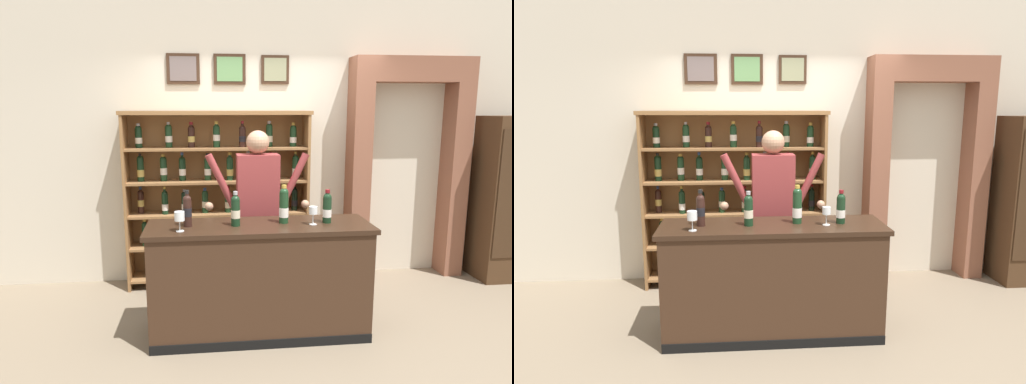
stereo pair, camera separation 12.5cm
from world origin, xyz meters
TOP-DOWN VIEW (x-y plane):
  - ground_plane at (0.00, 0.00)m, footprint 14.00×14.00m
  - back_wall at (-0.00, 1.46)m, footprint 12.00×0.19m
  - wine_shelf at (-0.50, 1.22)m, footprint 1.99×0.35m
  - archway_doorway at (1.64, 1.32)m, footprint 1.35×0.45m
  - tasting_counter at (-0.19, -0.00)m, footprint 1.88×0.58m
  - shopkeeper at (-0.14, 0.61)m, footprint 1.02×0.22m
  - tasting_bottle_prosecco at (-0.79, 0.01)m, footprint 0.07×0.07m
  - tasting_bottle_super_tuscan at (-0.39, -0.02)m, footprint 0.08×0.08m
  - tasting_bottle_bianco at (0.02, 0.03)m, footprint 0.08×0.08m
  - tasting_bottle_grappa at (0.38, 0.00)m, footprint 0.08×0.08m
  - wine_glass_right at (-0.84, -0.14)m, footprint 0.08×0.08m
  - wine_glass_center at (0.25, -0.05)m, footprint 0.07×0.07m

SIDE VIEW (x-z plane):
  - ground_plane at x=0.00m, z-range -0.02..0.00m
  - tasting_counter at x=-0.19m, z-range 0.00..0.98m
  - wine_shelf at x=-0.50m, z-range 0.07..1.98m
  - shopkeeper at x=-0.14m, z-range 0.20..1.93m
  - wine_glass_center at x=0.25m, z-range 1.01..1.16m
  - wine_glass_right at x=-0.84m, z-range 1.01..1.17m
  - tasting_bottle_grappa at x=0.38m, z-range 0.96..1.25m
  - tasting_bottle_super_tuscan at x=-0.39m, z-range 0.97..1.25m
  - tasting_bottle_prosecco at x=-0.79m, z-range 0.96..1.27m
  - tasting_bottle_bianco at x=0.02m, z-range 0.96..1.29m
  - archway_doorway at x=1.64m, z-range 0.12..2.60m
  - back_wall at x=0.00m, z-range 0.00..3.41m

